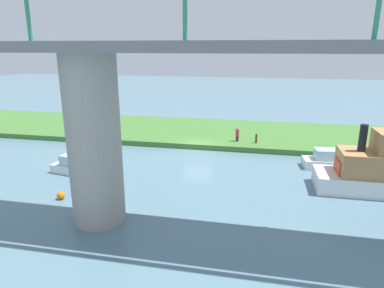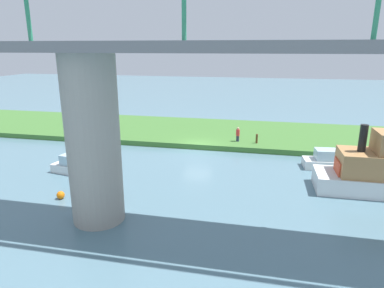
% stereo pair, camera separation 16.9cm
% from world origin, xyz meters
% --- Properties ---
extents(ground_plane, '(160.00, 160.00, 0.00)m').
position_xyz_m(ground_plane, '(0.00, 0.00, 0.00)').
color(ground_plane, slate).
extents(grassy_bank, '(80.00, 12.00, 0.50)m').
position_xyz_m(grassy_bank, '(0.00, -6.00, 0.25)').
color(grassy_bank, '#427533').
rests_on(grassy_bank, ground).
extents(bridge_pylon, '(2.80, 2.80, 9.02)m').
position_xyz_m(bridge_pylon, '(2.78, 14.16, 4.51)').
color(bridge_pylon, '#9E998E').
rests_on(bridge_pylon, ground).
extents(bridge_span, '(62.61, 4.30, 3.25)m').
position_xyz_m(bridge_span, '(2.78, 14.14, 9.52)').
color(bridge_span, slate).
rests_on(bridge_span, bridge_pylon).
extents(person_on_bank, '(0.42, 0.42, 1.39)m').
position_xyz_m(person_on_bank, '(-3.52, -2.01, 1.20)').
color(person_on_bank, '#2D334C').
rests_on(person_on_bank, grassy_bank).
extents(mooring_post, '(0.20, 0.20, 0.87)m').
position_xyz_m(mooring_post, '(-5.33, -1.73, 0.94)').
color(mooring_post, brown).
rests_on(mooring_post, grassy_bank).
extents(motorboat_white, '(4.69, 2.05, 1.52)m').
position_xyz_m(motorboat_white, '(-11.30, 2.60, 0.54)').
color(motorboat_white, white).
rests_on(motorboat_white, ground).
extents(skiff_small, '(4.50, 2.29, 1.43)m').
position_xyz_m(skiff_small, '(7.75, 7.90, 0.51)').
color(skiff_small, white).
rests_on(skiff_small, ground).
extents(marker_buoy, '(0.50, 0.50, 0.50)m').
position_xyz_m(marker_buoy, '(6.41, 12.28, 0.25)').
color(marker_buoy, orange).
rests_on(marker_buoy, ground).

